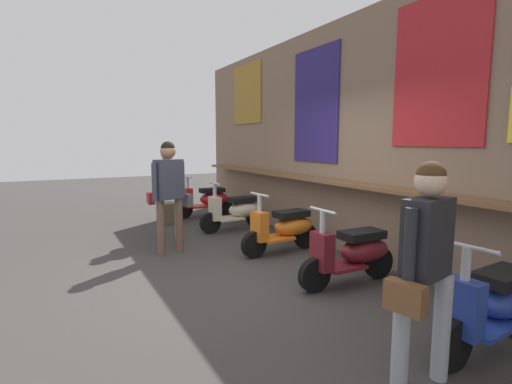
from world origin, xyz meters
TOP-DOWN VIEW (x-y plane):
  - ground_plane at (0.00, 0.00)m, footprint 30.86×30.86m
  - market_stall_facade at (0.01, 2.02)m, footprint 11.02×0.61m
  - scooter_red at (-4.09, 1.08)m, footprint 0.46×1.40m
  - scooter_cream at (-2.48, 1.08)m, footprint 0.46×1.40m
  - scooter_orange at (-0.76, 1.08)m, footprint 0.49×1.40m
  - scooter_maroon at (0.78, 1.08)m, footprint 0.46×1.40m
  - scooter_blue at (2.46, 1.08)m, footprint 0.48×1.40m
  - shopper_with_handbag at (-2.48, -0.30)m, footprint 0.26×0.65m
  - shopper_browsing at (-1.58, -0.50)m, footprint 0.44×0.67m
  - shopper_passing at (2.48, 0.13)m, footprint 0.36×0.64m
  - merchandise_crate at (-3.78, 0.04)m, footprint 0.40×0.33m

SIDE VIEW (x-z plane):
  - ground_plane at x=0.00m, z-range 0.00..0.00m
  - merchandise_crate at x=-3.78m, z-range 0.00..0.44m
  - scooter_red at x=-4.09m, z-range -0.10..0.87m
  - scooter_cream at x=-2.48m, z-range -0.10..0.87m
  - scooter_orange at x=-0.76m, z-range -0.10..0.87m
  - scooter_maroon at x=0.78m, z-range -0.10..0.87m
  - scooter_blue at x=2.46m, z-range -0.10..0.87m
  - shopper_passing at x=2.48m, z-range 0.16..1.76m
  - shopper_with_handbag at x=-2.48m, z-range 0.17..1.82m
  - shopper_browsing at x=-1.58m, z-range 0.20..1.93m
  - market_stall_facade at x=0.01m, z-range 0.00..3.59m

